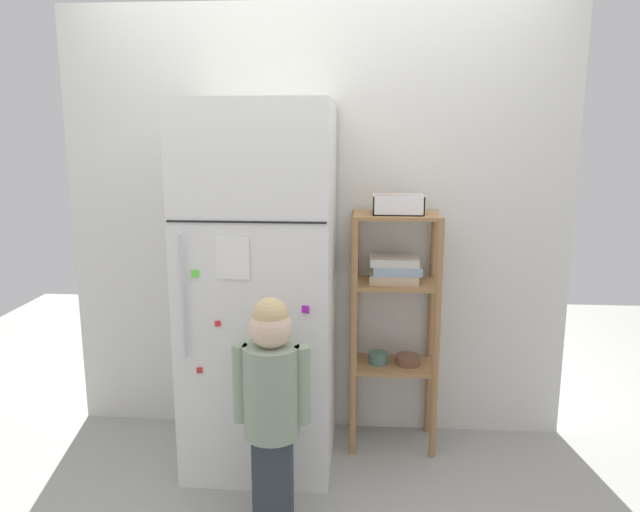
# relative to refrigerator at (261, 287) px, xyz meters

# --- Properties ---
(ground_plane) EXTENTS (6.00, 6.00, 0.00)m
(ground_plane) POSITION_rel_refrigerator_xyz_m (0.24, -0.02, -0.90)
(ground_plane) COLOR #999993
(kitchen_wall_back) EXTENTS (2.70, 0.03, 2.30)m
(kitchen_wall_back) POSITION_rel_refrigerator_xyz_m (0.24, 0.37, 0.25)
(kitchen_wall_back) COLOR silver
(kitchen_wall_back) RESTS_ON ground
(refrigerator) EXTENTS (0.71, 0.71, 1.80)m
(refrigerator) POSITION_rel_refrigerator_xyz_m (0.00, 0.00, 0.00)
(refrigerator) COLOR white
(refrigerator) RESTS_ON ground
(child_standing) EXTENTS (0.32, 0.24, 1.00)m
(child_standing) POSITION_rel_refrigerator_xyz_m (0.13, -0.56, -0.29)
(child_standing) COLOR #353C46
(child_standing) RESTS_ON ground
(pantry_shelf_unit) EXTENTS (0.45, 0.31, 1.25)m
(pantry_shelf_unit) POSITION_rel_refrigerator_xyz_m (0.67, 0.18, -0.12)
(pantry_shelf_unit) COLOR #9E7247
(pantry_shelf_unit) RESTS_ON ground
(fruit_bin) EXTENTS (0.25, 0.18, 0.09)m
(fruit_bin) POSITION_rel_refrigerator_xyz_m (0.66, 0.17, 0.39)
(fruit_bin) COLOR white
(fruit_bin) RESTS_ON pantry_shelf_unit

